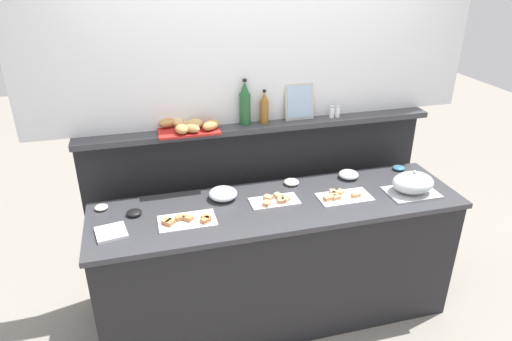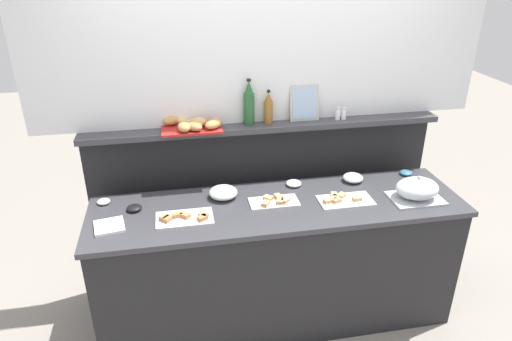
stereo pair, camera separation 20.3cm
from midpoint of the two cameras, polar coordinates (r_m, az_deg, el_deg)
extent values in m
plane|color=gray|center=(3.99, 2.02, -11.67)|extent=(12.00, 12.00, 0.00)
cube|color=black|center=(3.26, 4.48, -11.65)|extent=(2.38, 0.62, 0.90)
cube|color=#38383D|center=(3.00, 4.78, -4.54)|extent=(2.42, 0.66, 0.03)
cube|color=black|center=(3.56, 2.49, -4.25)|extent=(2.52, 0.08, 1.29)
cube|color=#38383D|center=(3.23, 2.92, 5.58)|extent=(2.52, 0.22, 0.04)
cube|color=silver|center=(3.14, 2.88, 17.33)|extent=(3.12, 0.08, 1.27)
cube|color=white|center=(2.84, -6.82, -5.92)|extent=(0.35, 0.20, 0.01)
cube|color=#AD7A47|center=(2.85, -7.69, -5.65)|extent=(0.06, 0.05, 0.01)
cube|color=#D1664C|center=(2.85, -7.70, -5.52)|extent=(0.06, 0.05, 0.01)
cube|color=#AD7A47|center=(2.84, -7.71, -5.38)|extent=(0.06, 0.05, 0.01)
cube|color=#AD7A47|center=(2.80, -4.59, -6.07)|extent=(0.07, 0.06, 0.01)
cube|color=#D1664C|center=(2.80, -4.60, -5.93)|extent=(0.07, 0.06, 0.01)
cube|color=#AD7A47|center=(2.79, -4.60, -5.79)|extent=(0.07, 0.06, 0.01)
cube|color=#AD7A47|center=(2.83, -4.50, -5.75)|extent=(0.07, 0.07, 0.01)
cube|color=#D1664C|center=(2.82, -4.51, -5.61)|extent=(0.07, 0.07, 0.01)
cube|color=#AD7A47|center=(2.82, -4.51, -5.47)|extent=(0.07, 0.07, 0.01)
cube|color=#AD7A47|center=(2.83, -9.28, -5.97)|extent=(0.07, 0.07, 0.01)
cube|color=#D1664C|center=(2.83, -9.29, -5.83)|extent=(0.07, 0.07, 0.01)
cube|color=#AD7A47|center=(2.83, -9.30, -5.69)|extent=(0.07, 0.07, 0.01)
cube|color=#AD7A47|center=(2.84, -6.73, -5.74)|extent=(0.07, 0.07, 0.01)
cube|color=#D1664C|center=(2.83, -6.74, -5.60)|extent=(0.07, 0.07, 0.01)
cube|color=#AD7A47|center=(2.83, -6.75, -5.46)|extent=(0.07, 0.07, 0.01)
cube|color=#AD7A47|center=(2.82, -8.90, -6.14)|extent=(0.07, 0.07, 0.01)
cube|color=#D1664C|center=(2.81, -8.91, -6.01)|extent=(0.07, 0.07, 0.01)
cube|color=#AD7A47|center=(2.81, -8.92, -5.87)|extent=(0.07, 0.07, 0.01)
cube|color=silver|center=(3.00, 4.17, -3.95)|extent=(0.32, 0.16, 0.01)
cube|color=tan|center=(3.03, 4.67, -3.41)|extent=(0.06, 0.07, 0.01)
cube|color=#D1664C|center=(3.03, 4.68, -3.28)|extent=(0.06, 0.07, 0.01)
cube|color=tan|center=(3.03, 4.68, -3.15)|extent=(0.06, 0.07, 0.01)
cube|color=tan|center=(2.98, 4.93, -3.96)|extent=(0.05, 0.07, 0.01)
cube|color=#D1664C|center=(2.98, 4.94, -3.83)|extent=(0.05, 0.07, 0.01)
cube|color=tan|center=(2.98, 4.95, -3.70)|extent=(0.05, 0.07, 0.01)
cube|color=tan|center=(2.95, 3.15, -4.30)|extent=(0.07, 0.07, 0.01)
cube|color=#D1664C|center=(2.94, 3.16, -4.16)|extent=(0.07, 0.07, 0.01)
cube|color=tan|center=(2.94, 3.16, -4.03)|extent=(0.07, 0.07, 0.01)
cube|color=tan|center=(3.01, 3.42, -3.59)|extent=(0.07, 0.07, 0.01)
cube|color=#D1664C|center=(3.01, 3.42, -3.46)|extent=(0.07, 0.07, 0.01)
cube|color=tan|center=(3.00, 3.43, -3.32)|extent=(0.07, 0.07, 0.01)
cube|color=tan|center=(2.99, 5.58, -3.87)|extent=(0.07, 0.07, 0.01)
cube|color=#D1664C|center=(2.99, 5.58, -3.73)|extent=(0.07, 0.07, 0.01)
cube|color=tan|center=(2.99, 5.59, -3.60)|extent=(0.07, 0.07, 0.01)
cube|color=white|center=(3.09, 12.90, -3.68)|extent=(0.35, 0.19, 0.01)
cube|color=tan|center=(3.03, 10.81, -3.88)|extent=(0.06, 0.05, 0.01)
cube|color=#D1664C|center=(3.02, 10.83, -3.75)|extent=(0.06, 0.05, 0.01)
cube|color=tan|center=(3.02, 10.84, -3.62)|extent=(0.06, 0.05, 0.01)
cube|color=tan|center=(3.10, 11.50, -3.18)|extent=(0.05, 0.06, 0.01)
cube|color=#D1664C|center=(3.10, 11.51, -3.05)|extent=(0.05, 0.06, 0.01)
cube|color=tan|center=(3.10, 11.52, -2.92)|extent=(0.05, 0.06, 0.01)
cube|color=tan|center=(3.10, 14.26, -3.56)|extent=(0.06, 0.05, 0.01)
cube|color=#D1664C|center=(3.09, 14.28, -3.43)|extent=(0.06, 0.05, 0.01)
cube|color=tan|center=(3.09, 14.30, -3.30)|extent=(0.06, 0.05, 0.01)
cube|color=tan|center=(3.04, 11.86, -3.81)|extent=(0.07, 0.05, 0.01)
cube|color=#D1664C|center=(3.04, 11.88, -3.68)|extent=(0.07, 0.05, 0.01)
cube|color=tan|center=(3.04, 11.89, -3.55)|extent=(0.07, 0.05, 0.01)
cube|color=tan|center=(3.07, 11.56, -3.52)|extent=(0.07, 0.07, 0.01)
cube|color=#D1664C|center=(3.07, 11.57, -3.38)|extent=(0.07, 0.07, 0.01)
cube|color=tan|center=(3.06, 11.58, -3.25)|extent=(0.07, 0.07, 0.01)
cube|color=tan|center=(3.11, 12.40, -3.22)|extent=(0.07, 0.07, 0.01)
cube|color=#D1664C|center=(3.10, 12.42, -3.09)|extent=(0.07, 0.07, 0.01)
cube|color=tan|center=(3.10, 12.43, -2.96)|extent=(0.07, 0.07, 0.01)
cube|color=#B7BABF|center=(3.25, 20.87, -3.26)|extent=(0.34, 0.24, 0.01)
ellipsoid|color=silver|center=(3.22, 21.08, -2.10)|extent=(0.29, 0.23, 0.14)
sphere|color=#B7BABF|center=(3.18, 21.30, -0.85)|extent=(0.02, 0.02, 0.02)
ellipsoid|color=silver|center=(3.35, 13.64, -0.90)|extent=(0.14, 0.14, 0.06)
ellipsoid|color=#E5CC66|center=(3.35, 13.62, -1.06)|extent=(0.11, 0.11, 0.03)
ellipsoid|color=silver|center=(3.04, -2.18, -2.76)|extent=(0.19, 0.19, 0.08)
ellipsoid|color=#599959|center=(3.05, -2.17, -2.99)|extent=(0.15, 0.15, 0.05)
ellipsoid|color=black|center=(2.98, -13.00, -4.58)|extent=(0.10, 0.10, 0.03)
ellipsoid|color=silver|center=(3.11, -16.60, -3.74)|extent=(0.08, 0.08, 0.03)
ellipsoid|color=silver|center=(3.22, 6.51, -1.62)|extent=(0.11, 0.11, 0.04)
ellipsoid|color=teal|center=(3.56, 19.66, -0.29)|extent=(0.09, 0.09, 0.03)
cube|color=white|center=(2.84, -15.79, -6.72)|extent=(0.20, 0.20, 0.02)
cylinder|color=#23562D|center=(3.16, 0.97, 7.61)|extent=(0.08, 0.08, 0.22)
cone|color=#23562D|center=(3.12, 0.99, 10.23)|extent=(0.06, 0.06, 0.08)
cylinder|color=black|center=(3.11, 1.00, 11.12)|extent=(0.03, 0.03, 0.02)
cylinder|color=#8E5B23|center=(3.19, 3.38, 7.20)|extent=(0.06, 0.06, 0.16)
cone|color=#8E5B23|center=(3.16, 3.43, 9.09)|extent=(0.05, 0.05, 0.06)
cylinder|color=black|center=(3.15, 3.45, 9.77)|extent=(0.02, 0.02, 0.02)
cylinder|color=white|center=(3.34, 11.84, 6.79)|extent=(0.03, 0.03, 0.08)
cylinder|color=#B7BABF|center=(3.33, 11.91, 7.50)|extent=(0.03, 0.03, 0.01)
cylinder|color=white|center=(3.36, 12.54, 6.82)|extent=(0.03, 0.03, 0.08)
cylinder|color=#B7BABF|center=(3.34, 12.62, 7.52)|extent=(0.03, 0.03, 0.01)
cube|color=#B2231E|center=(3.12, -6.15, 5.24)|extent=(0.40, 0.26, 0.02)
ellipsoid|color=#AD7A47|center=(3.05, -6.00, 5.46)|extent=(0.17, 0.16, 0.06)
ellipsoid|color=#B7844C|center=(3.03, -6.98, 5.37)|extent=(0.09, 0.12, 0.06)
ellipsoid|color=tan|center=(3.18, -7.43, 6.30)|extent=(0.11, 0.17, 0.06)
ellipsoid|color=tan|center=(3.10, -5.83, 5.78)|extent=(0.15, 0.16, 0.05)
ellipsoid|color=#B7844C|center=(3.07, -3.38, 5.78)|extent=(0.16, 0.17, 0.06)
ellipsoid|color=tan|center=(3.10, -5.36, 5.95)|extent=(0.15, 0.13, 0.07)
ellipsoid|color=#B7844C|center=(3.17, -8.44, 6.26)|extent=(0.18, 0.18, 0.07)
cube|color=#B2AD9E|center=(3.27, 7.81, 8.29)|extent=(0.21, 0.06, 0.25)
cube|color=#99B2CC|center=(3.26, 7.85, 8.28)|extent=(0.18, 0.05, 0.22)
camera|label=1|loc=(0.10, -88.03, 0.95)|focal=32.27mm
camera|label=2|loc=(0.10, 91.97, -0.95)|focal=32.27mm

